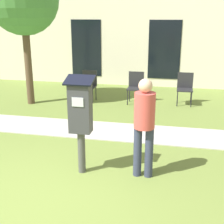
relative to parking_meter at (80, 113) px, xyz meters
name	(u,v)px	position (x,y,z in m)	size (l,w,h in m)	color
ground_plane	(29,204)	(-0.45, -1.03, -1.02)	(40.00, 40.00, 0.00)	olive
sidewalk	(88,129)	(-0.45, 1.90, -1.01)	(12.00, 1.10, 0.02)	#B7B2A8
building_facade	(125,40)	(-0.45, 6.75, 0.58)	(10.00, 0.26, 3.20)	beige
parking_meter	(80,113)	(0.00, 0.00, 0.00)	(0.44, 0.31, 1.59)	#4C4C4C
person_standing	(144,121)	(0.99, 0.07, -0.09)	(0.32, 0.32, 1.58)	#333851
outdoor_chair_left	(89,83)	(-1.11, 4.29, -0.49)	(0.44, 0.44, 0.90)	#262628
outdoor_chair_middle	(136,85)	(0.28, 4.35, -0.49)	(0.44, 0.44, 0.90)	#262628
outdoor_chair_right	(185,86)	(1.67, 4.50, -0.49)	(0.44, 0.44, 0.90)	#262628
tree	(23,0)	(-2.68, 3.67, 1.83)	(1.90, 1.90, 3.82)	brown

